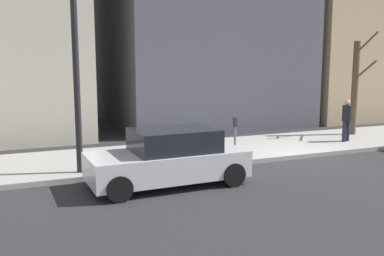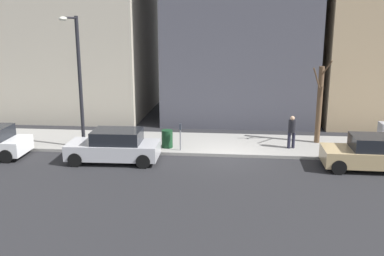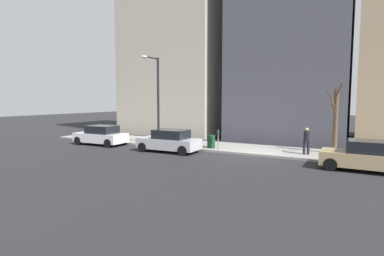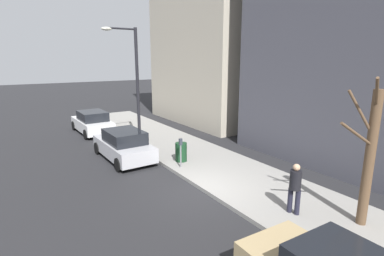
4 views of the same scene
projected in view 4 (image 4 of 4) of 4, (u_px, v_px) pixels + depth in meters
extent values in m
plane|color=#232326|center=(201.00, 191.00, 11.53)|extent=(120.00, 120.00, 0.00)
cube|color=gray|center=(241.00, 178.00, 12.56)|extent=(4.00, 36.00, 0.15)
cylinder|color=black|center=(303.00, 253.00, 7.36)|extent=(0.23, 0.64, 0.64)
cube|color=#B7B7BC|center=(124.00, 148.00, 15.13)|extent=(1.91, 4.25, 0.70)
cube|color=black|center=(124.00, 136.00, 14.82)|extent=(1.66, 2.24, 0.60)
cylinder|color=black|center=(98.00, 148.00, 15.97)|extent=(0.24, 0.65, 0.64)
cylinder|color=black|center=(128.00, 143.00, 16.90)|extent=(0.24, 0.65, 0.64)
cylinder|color=black|center=(119.00, 165.00, 13.47)|extent=(0.24, 0.65, 0.64)
cylinder|color=black|center=(153.00, 158.00, 14.40)|extent=(0.24, 0.65, 0.64)
cube|color=white|center=(92.00, 125.00, 20.51)|extent=(1.93, 4.25, 0.70)
cube|color=black|center=(92.00, 116.00, 20.21)|extent=(1.67, 2.25, 0.60)
cylinder|color=black|center=(74.00, 126.00, 21.35)|extent=(0.24, 0.65, 0.64)
cylinder|color=black|center=(98.00, 123.00, 22.28)|extent=(0.24, 0.65, 0.64)
cylinder|color=black|center=(86.00, 135.00, 18.85)|extent=(0.24, 0.65, 0.64)
cylinder|color=black|center=(112.00, 131.00, 19.79)|extent=(0.24, 0.65, 0.64)
cylinder|color=slate|center=(181.00, 156.00, 13.54)|extent=(0.07, 0.07, 1.05)
cube|color=#2D333D|center=(181.00, 142.00, 13.39)|extent=(0.14, 0.10, 0.30)
cylinder|color=black|center=(138.00, 87.00, 17.07)|extent=(0.18, 0.18, 6.50)
cylinder|color=black|center=(121.00, 29.00, 15.95)|extent=(1.60, 0.10, 0.10)
ellipsoid|color=beige|center=(106.00, 29.00, 15.54)|extent=(0.56, 0.32, 0.20)
cylinder|color=brown|center=(369.00, 160.00, 8.55)|extent=(0.28, 0.28, 4.02)
cylinder|color=brown|center=(361.00, 113.00, 8.30)|extent=(0.65, 0.59, 1.33)
cylinder|color=brown|center=(377.00, 93.00, 7.78)|extent=(0.86, 0.40, 0.91)
cylinder|color=brown|center=(357.00, 135.00, 8.10)|extent=(1.34, 0.29, 0.83)
cylinder|color=#14381E|center=(181.00, 152.00, 14.40)|extent=(0.56, 0.56, 0.90)
cylinder|color=#1E1E2D|center=(290.00, 200.00, 9.58)|extent=(0.16, 0.16, 0.82)
cylinder|color=#1E1E2D|center=(297.00, 202.00, 9.43)|extent=(0.16, 0.16, 0.82)
cylinder|color=black|center=(295.00, 180.00, 9.35)|extent=(0.36, 0.36, 0.62)
sphere|color=tan|center=(297.00, 167.00, 9.25)|extent=(0.22, 0.22, 0.22)
cube|color=#BCB29E|center=(234.00, 8.00, 24.10)|extent=(10.25, 10.25, 18.00)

